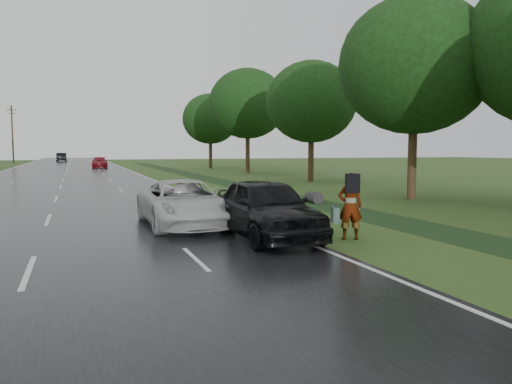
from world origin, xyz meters
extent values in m
plane|color=#2E481A|center=(0.00, 0.00, 0.00)|extent=(220.00, 220.00, 0.00)
cube|color=black|center=(0.00, 45.00, 0.02)|extent=(14.00, 180.00, 0.04)
cube|color=silver|center=(6.75, 45.00, 0.04)|extent=(0.12, 180.00, 0.01)
cube|color=silver|center=(0.00, 45.00, 0.04)|extent=(0.12, 180.00, 0.01)
cube|color=black|center=(11.50, 20.00, 0.00)|extent=(2.20, 120.00, 0.01)
cylinder|color=#2D2D2D|center=(11.50, 10.00, 0.25)|extent=(0.56, 1.00, 0.56)
cylinder|color=#392917|center=(-9.20, 85.00, 5.00)|extent=(0.26, 0.26, 10.00)
cube|color=#392917|center=(-9.20, 85.00, 9.20)|extent=(1.60, 0.12, 0.12)
cube|color=#392917|center=(-9.20, 85.00, 8.60)|extent=(1.20, 0.10, 0.10)
cylinder|color=#392917|center=(17.00, 10.00, 1.92)|extent=(0.44, 0.44, 3.84)
ellipsoid|color=black|center=(17.00, 10.00, 6.69)|extent=(7.60, 7.60, 6.84)
cylinder|color=#392917|center=(18.20, 24.00, 1.76)|extent=(0.44, 0.44, 3.52)
ellipsoid|color=black|center=(18.20, 24.00, 6.14)|extent=(7.00, 7.00, 6.30)
cylinder|color=#392917|center=(17.80, 38.00, 2.08)|extent=(0.44, 0.44, 4.16)
ellipsoid|color=black|center=(17.80, 38.00, 7.16)|extent=(8.00, 8.00, 7.20)
cylinder|color=#392917|center=(17.50, 52.00, 1.84)|extent=(0.44, 0.44, 3.68)
ellipsoid|color=black|center=(17.50, 52.00, 6.38)|extent=(7.20, 7.20, 6.48)
imported|color=#A5998C|center=(8.20, 1.13, 0.95)|extent=(0.80, 0.66, 1.89)
cube|color=black|center=(8.11, 0.86, 1.61)|extent=(0.43, 0.34, 0.53)
cube|color=#314844|center=(7.85, 1.36, 0.69)|extent=(0.34, 0.56, 0.43)
cube|color=black|center=(7.85, 1.36, 0.95)|extent=(0.11, 0.18, 0.04)
imported|color=#BBBBBB|center=(4.27, 5.00, 0.79)|extent=(2.54, 5.40, 1.49)
imported|color=black|center=(6.00, 2.00, 0.89)|extent=(2.06, 5.02, 1.70)
imported|color=maroon|center=(3.91, 56.93, 0.74)|extent=(2.14, 4.90, 1.40)
imported|color=black|center=(-1.56, 92.47, 0.88)|extent=(1.87, 5.12, 1.68)
camera|label=1|loc=(0.98, -11.05, 2.57)|focal=35.00mm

